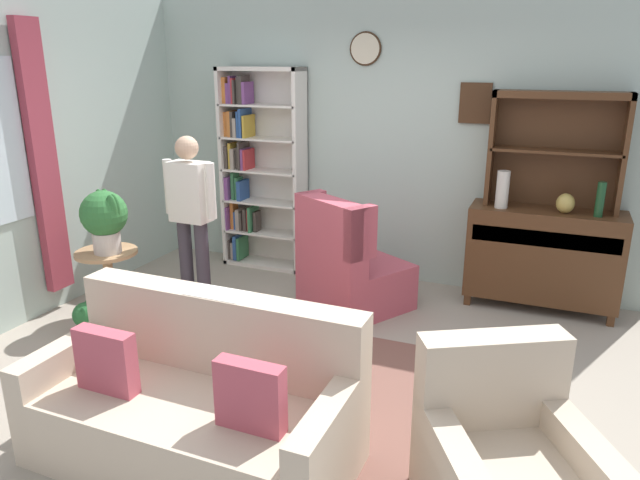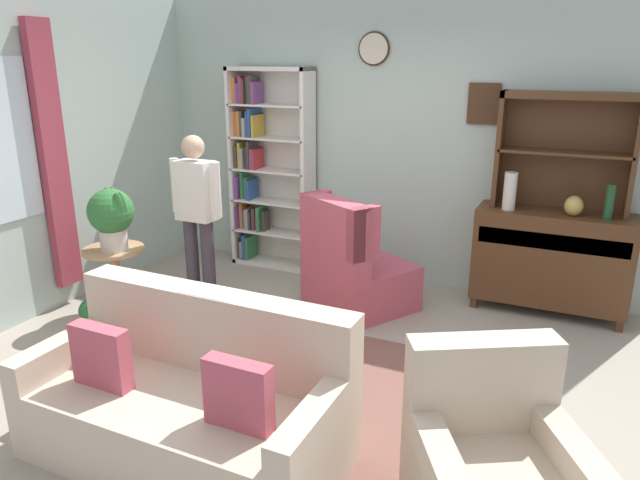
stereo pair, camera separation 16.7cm
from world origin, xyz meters
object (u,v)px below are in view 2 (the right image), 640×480
object	(u,v)px
book_stack	(255,324)
sideboard	(551,257)
vase_round	(574,206)
sideboard_hutch	(567,136)
bottle_wine	(609,202)
armchair_floral	(494,476)
person_reading	(197,210)
plant_stand	(116,273)
vase_tall	(510,191)
couch_floral	(190,405)
potted_plant_small	(92,312)
bookshelf	(265,168)
coffee_table	(265,337)
wingback_chair	(353,270)
potted_plant_large	(112,214)

from	to	relation	value
book_stack	sideboard	bearing A→B (deg)	50.71
vase_round	sideboard	bearing A→B (deg)	152.83
sideboard_hutch	bottle_wine	distance (m)	0.66
armchair_floral	person_reading	world-z (taller)	person_reading
armchair_floral	plant_stand	distance (m)	3.61
plant_stand	person_reading	xyz separation A→B (m)	(0.57, 0.46, 0.53)
sideboard_hutch	vase_tall	bearing A→B (deg)	-154.11
vase_round	couch_floral	distance (m)	3.48
bottle_wine	potted_plant_small	bearing A→B (deg)	-153.10
bookshelf	person_reading	bearing A→B (deg)	-88.67
bottle_wine	coffee_table	xyz separation A→B (m)	(-2.07, -2.02, -0.71)
wingback_chair	person_reading	distance (m)	1.48
sideboard_hutch	bottle_wine	size ratio (longest dim) A/B	3.74
wingback_chair	potted_plant_small	xyz separation A→B (m)	(-1.80, -1.31, -0.22)
bottle_wine	vase_round	bearing A→B (deg)	175.05
bookshelf	sideboard_hutch	xyz separation A→B (m)	(2.91, 0.03, 0.50)
potted_plant_small	book_stack	size ratio (longest dim) A/B	1.33
bookshelf	wingback_chair	world-z (taller)	bookshelf
vase_tall	coffee_table	bearing A→B (deg)	-122.40
sideboard_hutch	book_stack	bearing A→B (deg)	-127.89
plant_stand	bottle_wine	bearing A→B (deg)	21.98
sideboard	potted_plant_large	xyz separation A→B (m)	(-3.41, -1.66, 0.42)
plant_stand	book_stack	bearing A→B (deg)	-15.92
armchair_floral	potted_plant_large	world-z (taller)	potted_plant_large
couch_floral	potted_plant_large	bearing A→B (deg)	143.14
sideboard	bottle_wine	world-z (taller)	bottle_wine
vase_round	armchair_floral	xyz separation A→B (m)	(-0.16, -2.73, -0.72)
bottle_wine	couch_floral	world-z (taller)	bottle_wine
bookshelf	vase_round	distance (m)	3.05
bottle_wine	armchair_floral	distance (m)	2.85
sideboard	potted_plant_small	bearing A→B (deg)	-149.38
sideboard_hutch	couch_floral	xyz separation A→B (m)	(-1.68, -3.06, -1.25)
bookshelf	couch_floral	distance (m)	3.36
potted_plant_large	coffee_table	world-z (taller)	potted_plant_large
sideboard_hutch	coffee_table	xyz separation A→B (m)	(-1.68, -2.22, -1.21)
sideboard_hutch	vase_tall	xyz separation A→B (m)	(-0.39, -0.19, -0.48)
plant_stand	potted_plant_small	distance (m)	0.43
sideboard_hutch	potted_plant_large	xyz separation A→B (m)	(-3.41, -1.77, -0.64)
bookshelf	plant_stand	xyz separation A→B (m)	(-0.54, -1.72, -0.68)
couch_floral	book_stack	distance (m)	0.83
coffee_table	sideboard	bearing A→B (deg)	51.51
plant_stand	potted_plant_small	xyz separation A→B (m)	(0.06, -0.37, -0.21)
wingback_chair	plant_stand	world-z (taller)	wingback_chair
potted_plant_large	potted_plant_small	size ratio (longest dim) A/B	1.86
plant_stand	coffee_table	world-z (taller)	plant_stand
wingback_chair	book_stack	xyz separation A→B (m)	(-0.15, -1.43, 0.06)
vase_round	sideboard_hutch	bearing A→B (deg)	126.48
couch_floral	wingback_chair	xyz separation A→B (m)	(0.10, 2.26, 0.07)
vase_round	coffee_table	bearing A→B (deg)	-131.50
bookshelf	plant_stand	world-z (taller)	bookshelf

